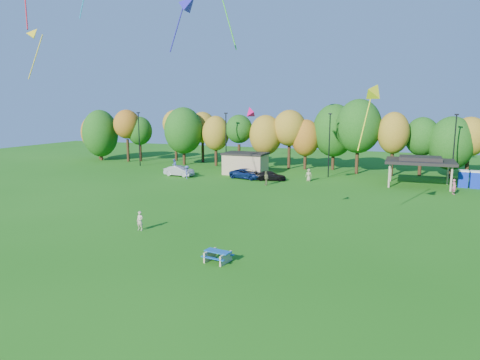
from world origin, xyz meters
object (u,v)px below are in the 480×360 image
at_px(picnic_table, 218,255).
at_px(kite_flyer, 140,221).
at_px(car_c, 247,174).
at_px(porta_potties, 475,179).
at_px(car_d, 270,176).
at_px(car_b, 179,171).
at_px(car_a, 181,170).

height_order(picnic_table, kite_flyer, kite_flyer).
height_order(kite_flyer, car_c, kite_flyer).
bearing_deg(picnic_table, car_c, 115.84).
distance_m(porta_potties, kite_flyer, 41.57).
bearing_deg(kite_flyer, car_d, 85.73).
xyz_separation_m(kite_flyer, car_d, (2.71, 26.94, -0.16)).
bearing_deg(picnic_table, kite_flyer, 163.00).
relative_size(kite_flyer, car_d, 0.37).
height_order(car_b, car_d, car_b).
relative_size(car_a, car_d, 0.94).
bearing_deg(car_c, kite_flyer, -165.12).
distance_m(kite_flyer, car_c, 27.09).
height_order(picnic_table, car_a, car_a).
bearing_deg(car_d, car_b, 82.92).
distance_m(car_a, car_b, 1.72).
xyz_separation_m(picnic_table, car_b, (-19.68, 29.96, 0.31)).
bearing_deg(car_b, porta_potties, -78.39).
bearing_deg(car_c, picnic_table, -149.64).
height_order(picnic_table, car_b, car_b).
bearing_deg(porta_potties, car_b, -172.62).
height_order(porta_potties, car_a, porta_potties).
relative_size(porta_potties, kite_flyer, 2.37).
height_order(car_a, car_b, car_b).
xyz_separation_m(porta_potties, car_b, (-38.83, -5.03, -0.36)).
bearing_deg(kite_flyer, porta_potties, 49.08).
distance_m(picnic_table, car_c, 32.81).
relative_size(porta_potties, car_a, 0.93).
distance_m(kite_flyer, car_b, 27.86).
bearing_deg(kite_flyer, car_a, 114.19).
height_order(kite_flyer, car_d, kite_flyer).
height_order(porta_potties, picnic_table, porta_potties).
relative_size(porta_potties, picnic_table, 1.98).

